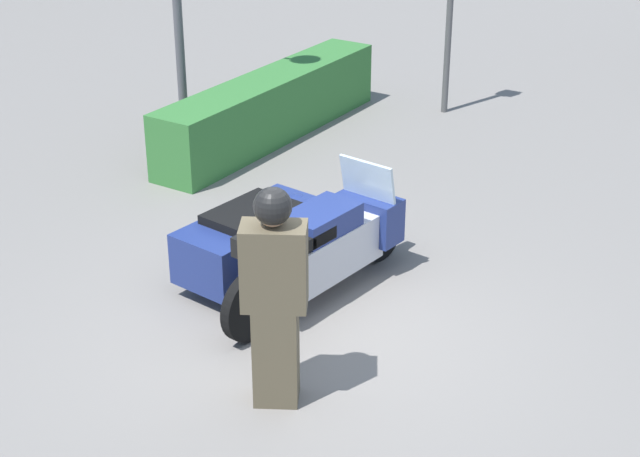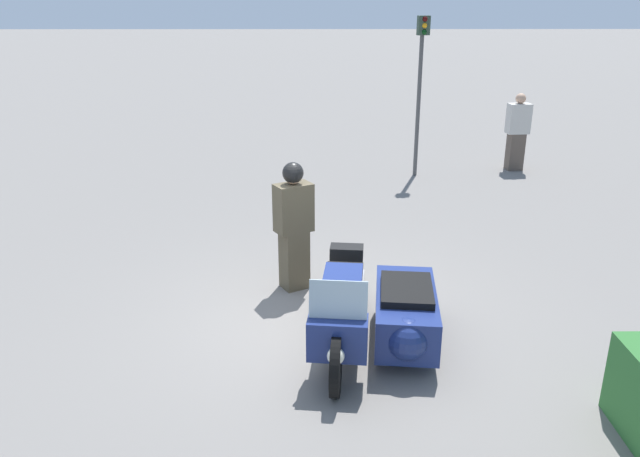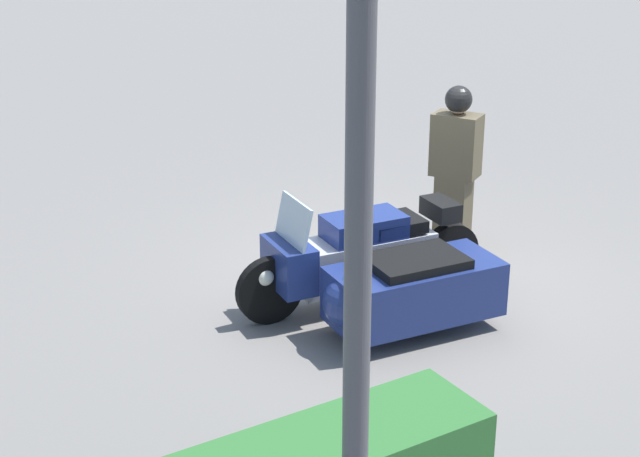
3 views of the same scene
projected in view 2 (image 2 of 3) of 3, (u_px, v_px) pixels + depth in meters
The scene contains 5 objects.
ground_plane at pixel (321, 316), 8.04m from camera, with size 160.00×160.00×0.00m, color slate.
police_motorcycle at pixel (377, 312), 7.17m from camera, with size 2.59×1.58×1.15m.
officer_rider at pixel (294, 223), 8.54m from camera, with size 0.51×0.58×1.82m.
traffic_light_far at pixel (421, 74), 13.65m from camera, with size 0.22×0.28×3.51m.
pedestrian_bystander at pixel (517, 132), 14.65m from camera, with size 0.35×0.54×1.80m.
Camera 2 is at (7.15, -0.07, 3.86)m, focal length 35.00 mm.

